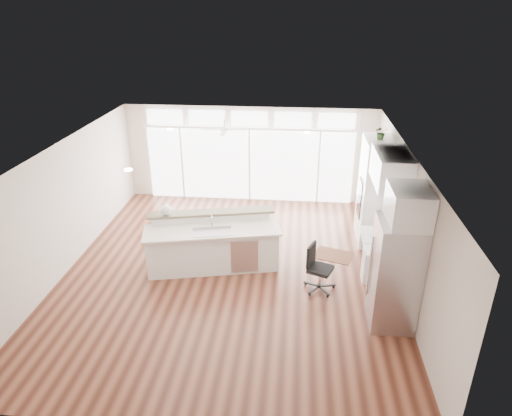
{
  "coord_description": "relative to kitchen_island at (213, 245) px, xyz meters",
  "views": [
    {
      "loc": [
        1.34,
        -8.27,
        5.33
      ],
      "look_at": [
        0.5,
        0.6,
        1.25
      ],
      "focal_mm": 32.0,
      "sensor_mm": 36.0,
      "label": 1
    }
  ],
  "objects": [
    {
      "name": "framed_photos",
      "position": [
        3.84,
        0.8,
        0.83
      ],
      "size": [
        0.06,
        0.22,
        0.8
      ],
      "primitive_type": "cube",
      "color": "black",
      "rests_on": "wall_right"
    },
    {
      "name": "ceiling",
      "position": [
        0.38,
        -0.12,
        2.13
      ],
      "size": [
        7.0,
        8.0,
        0.02
      ],
      "primitive_type": "cube",
      "color": "white",
      "rests_on": "wall_back"
    },
    {
      "name": "glass_wall",
      "position": [
        0.38,
        3.82,
        0.48
      ],
      "size": [
        5.8,
        0.06,
        2.08
      ],
      "primitive_type": "cube",
      "color": "white",
      "rests_on": "wall_back"
    },
    {
      "name": "potted_plant",
      "position": [
        3.55,
        1.68,
        2.06
      ],
      "size": [
        0.33,
        0.35,
        0.25
      ],
      "primitive_type": "imported",
      "rotation": [
        0.0,
        0.0,
        0.12
      ],
      "color": "#325524",
      "rests_on": "oven_cabinet"
    },
    {
      "name": "ceiling_fan",
      "position": [
        -0.12,
        2.68,
        1.91
      ],
      "size": [
        1.16,
        1.16,
        0.32
      ],
      "primitive_type": "cube",
      "color": "white",
      "rests_on": "ceiling"
    },
    {
      "name": "monitor",
      "position": [
        3.43,
        0.18,
        0.39
      ],
      "size": [
        0.1,
        0.47,
        0.39
      ],
      "primitive_type": "cube",
      "rotation": [
        0.0,
        0.0,
        0.04
      ],
      "color": "black",
      "rests_on": "desk_nook"
    },
    {
      "name": "refrigerator",
      "position": [
        3.49,
        -1.47,
        0.43
      ],
      "size": [
        0.76,
        0.9,
        2.0
      ],
      "primitive_type": "cube",
      "color": "#B8B8BD",
      "rests_on": "floor"
    },
    {
      "name": "kitchen_island",
      "position": [
        0.0,
        0.0,
        0.0
      ],
      "size": [
        3.03,
        1.68,
        1.14
      ],
      "primitive_type": "cube",
      "rotation": [
        0.0,
        0.0,
        0.22
      ],
      "color": "white",
      "rests_on": "floor"
    },
    {
      "name": "keyboard",
      "position": [
        3.26,
        0.18,
        0.2
      ],
      "size": [
        0.18,
        0.36,
        0.02
      ],
      "primitive_type": "cube",
      "rotation": [
        0.0,
        0.0,
        -0.15
      ],
      "color": "white",
      "rests_on": "desk_nook"
    },
    {
      "name": "upper_cabinets",
      "position": [
        3.55,
        0.18,
        1.78
      ],
      "size": [
        0.64,
        1.3,
        0.64
      ],
      "primitive_type": "cube",
      "color": "white",
      "rests_on": "wall_right"
    },
    {
      "name": "wall_front",
      "position": [
        0.38,
        -4.12,
        0.78
      ],
      "size": [
        7.0,
        0.04,
        2.7
      ],
      "primitive_type": "cube",
      "color": "beige",
      "rests_on": "floor"
    },
    {
      "name": "rug",
      "position": [
        2.63,
        0.77,
        -0.56
      ],
      "size": [
        0.99,
        0.84,
        0.01
      ],
      "primitive_type": "cube",
      "rotation": [
        0.0,
        0.0,
        -0.31
      ],
      "color": "#351A11",
      "rests_on": "floor"
    },
    {
      "name": "desk_window",
      "position": [
        3.84,
        0.18,
        0.98
      ],
      "size": [
        0.04,
        0.85,
        0.85
      ],
      "primitive_type": "cube",
      "color": "white",
      "rests_on": "wall_right"
    },
    {
      "name": "wall_back",
      "position": [
        0.38,
        3.88,
        0.78
      ],
      "size": [
        7.0,
        0.04,
        2.7
      ],
      "primitive_type": "cube",
      "color": "beige",
      "rests_on": "floor"
    },
    {
      "name": "oven_cabinet",
      "position": [
        3.55,
        1.68,
        0.68
      ],
      "size": [
        0.64,
        1.2,
        2.5
      ],
      "primitive_type": "cube",
      "color": "white",
      "rests_on": "floor"
    },
    {
      "name": "desk_nook",
      "position": [
        3.51,
        0.18,
        -0.19
      ],
      "size": [
        0.72,
        1.3,
        0.76
      ],
      "primitive_type": "cube",
      "color": "white",
      "rests_on": "floor"
    },
    {
      "name": "office_chair",
      "position": [
        2.27,
        -0.62,
        -0.08
      ],
      "size": [
        0.64,
        0.62,
        0.97
      ],
      "primitive_type": "cube",
      "rotation": [
        0.0,
        0.0,
        -0.39
      ],
      "color": "black",
      "rests_on": "floor"
    },
    {
      "name": "wall_right",
      "position": [
        3.88,
        -0.12,
        0.78
      ],
      "size": [
        0.04,
        8.0,
        2.7
      ],
      "primitive_type": "cube",
      "color": "beige",
      "rests_on": "floor"
    },
    {
      "name": "floor",
      "position": [
        0.38,
        -0.12,
        -0.58
      ],
      "size": [
        7.0,
        8.0,
        0.02
      ],
      "primitive_type": "cube",
      "color": "#452015",
      "rests_on": "ground"
    },
    {
      "name": "fishbowl",
      "position": [
        -1.01,
        0.18,
        0.69
      ],
      "size": [
        0.27,
        0.27,
        0.23
      ],
      "primitive_type": "sphere",
      "rotation": [
        0.0,
        0.0,
        0.15
      ],
      "color": "white",
      "rests_on": "kitchen_island"
    },
    {
      "name": "fridge_cabinet",
      "position": [
        3.55,
        -1.47,
        1.73
      ],
      "size": [
        0.64,
        0.9,
        0.6
      ],
      "primitive_type": "cube",
      "color": "white",
      "rests_on": "wall_right"
    },
    {
      "name": "transom_row",
      "position": [
        0.38,
        3.82,
        1.81
      ],
      "size": [
        5.9,
        0.06,
        0.4
      ],
      "primitive_type": "cube",
      "color": "white",
      "rests_on": "wall_back"
    },
    {
      "name": "wall_left",
      "position": [
        -3.12,
        -0.12,
        0.78
      ],
      "size": [
        0.04,
        8.0,
        2.7
      ],
      "primitive_type": "cube",
      "color": "beige",
      "rests_on": "floor"
    },
    {
      "name": "recessed_lights",
      "position": [
        0.38,
        0.08,
        2.11
      ],
      "size": [
        3.4,
        3.0,
        0.02
      ],
      "primitive_type": "cube",
      "color": "white",
      "rests_on": "ceiling"
    }
  ]
}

